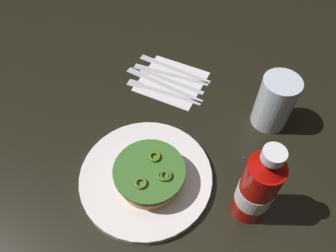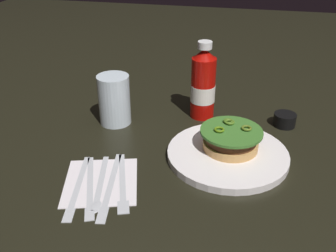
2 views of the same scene
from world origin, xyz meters
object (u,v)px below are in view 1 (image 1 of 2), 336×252
object	(u,v)px
water_glass	(275,102)
table_knife	(159,82)
dinner_plate	(146,177)
napkin	(172,81)
butter_knife	(166,73)
burger_sandwich	(150,175)
steak_knife	(170,66)
spoon_utensil	(162,77)
ketchup_bottle	(257,188)
fork_utensil	(157,89)

from	to	relation	value
water_glass	table_knife	xyz separation A→B (m)	(0.27, 0.08, -0.06)
dinner_plate	napkin	distance (m)	0.28
water_glass	butter_knife	distance (m)	0.29
burger_sandwich	butter_knife	size ratio (longest dim) A/B	0.71
napkin	steak_knife	bearing A→B (deg)	-43.51
spoon_utensil	table_knife	distance (m)	0.02
dinner_plate	spoon_utensil	world-z (taller)	dinner_plate
spoon_utensil	dinner_plate	bearing A→B (deg)	126.37
ketchup_bottle	spoon_utensil	xyz separation A→B (m)	(0.36, -0.15, -0.08)
steak_knife	fork_utensil	size ratio (longest dim) A/B	1.07
ketchup_bottle	napkin	distance (m)	0.38
fork_utensil	steak_knife	bearing A→B (deg)	-69.16
table_knife	fork_utensil	world-z (taller)	same
water_glass	butter_knife	world-z (taller)	water_glass
burger_sandwich	spoon_utensil	bearing A→B (deg)	-51.58
ketchup_bottle	dinner_plate	bearing A→B (deg)	24.24
dinner_plate	burger_sandwich	distance (m)	0.04
dinner_plate	butter_knife	bearing A→B (deg)	-55.29
dinner_plate	fork_utensil	xyz separation A→B (m)	(0.15, -0.20, -0.00)
spoon_utensil	table_knife	size ratio (longest dim) A/B	0.82
burger_sandwich	butter_knife	distance (m)	0.32
burger_sandwich	water_glass	size ratio (longest dim) A/B	1.08
spoon_utensil	fork_utensil	distance (m)	0.05
butter_knife	table_knife	distance (m)	0.04
water_glass	steak_knife	size ratio (longest dim) A/B	0.62
napkin	table_knife	size ratio (longest dim) A/B	0.71
water_glass	butter_knife	bearing A→B (deg)	9.21
burger_sandwich	fork_utensil	distance (m)	0.26
ketchup_bottle	napkin	world-z (taller)	ketchup_bottle
butter_knife	fork_utensil	size ratio (longest dim) A/B	1.02
butter_knife	spoon_utensil	xyz separation A→B (m)	(-0.00, 0.02, 0.00)
dinner_plate	table_knife	world-z (taller)	dinner_plate
dinner_plate	spoon_utensil	distance (m)	0.29
ketchup_bottle	water_glass	size ratio (longest dim) A/B	1.60
steak_knife	spoon_utensil	size ratio (longest dim) A/B	1.13
table_knife	dinner_plate	bearing A→B (deg)	127.47
burger_sandwich	water_glass	xyz separation A→B (m)	(-0.09, -0.30, 0.02)
butter_knife	spoon_utensil	bearing A→B (deg)	97.09
water_glass	fork_utensil	xyz separation A→B (m)	(0.26, 0.11, -0.06)
dinner_plate	ketchup_bottle	world-z (taller)	ketchup_bottle
burger_sandwich	water_glass	bearing A→B (deg)	-106.35
spoon_utensil	fork_utensil	bearing A→B (deg)	118.27
steak_knife	spoon_utensil	xyz separation A→B (m)	(-0.01, 0.04, 0.00)
table_knife	burger_sandwich	bearing A→B (deg)	129.62
dinner_plate	water_glass	size ratio (longest dim) A/B	2.09
water_glass	table_knife	bearing A→B (deg)	16.90
fork_utensil	spoon_utensil	bearing A→B (deg)	-61.73
dinner_plate	spoon_utensil	size ratio (longest dim) A/B	1.48
ketchup_bottle	butter_knife	distance (m)	0.41
fork_utensil	water_glass	bearing A→B (deg)	-157.76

